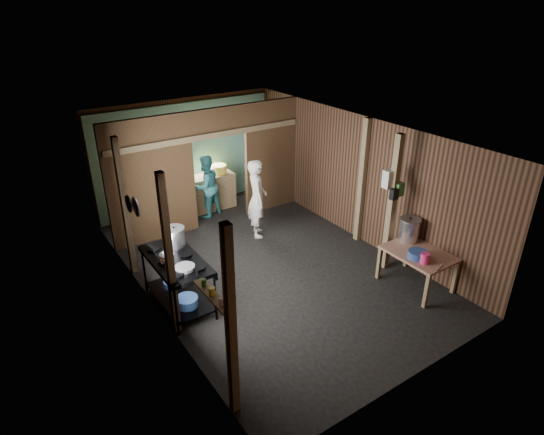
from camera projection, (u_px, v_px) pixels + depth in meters
floor at (266, 265)px, 8.76m from camera, size 4.50×7.00×0.00m
ceiling at (265, 133)px, 7.62m from camera, size 4.50×7.00×0.00m
wall_back at (185, 153)px, 10.80m from camera, size 4.50×0.00×2.60m
wall_front at (422, 300)px, 5.58m from camera, size 4.50×0.00×2.60m
wall_left at (145, 237)px, 7.06m from camera, size 0.00×7.00×2.60m
wall_right at (357, 178)px, 9.32m from camera, size 0.00×7.00×2.60m
partition_left at (151, 181)px, 9.16m from camera, size 1.85×0.10×2.60m
partition_right at (271, 156)px, 10.62m from camera, size 1.35×0.10×2.60m
partition_header at (218, 122)px, 9.51m from camera, size 1.30×0.10×0.60m
turquoise_panel at (186, 156)px, 10.77m from camera, size 4.40×0.06×2.50m
back_counter at (209, 192)px, 10.92m from camera, size 1.20×0.50×0.85m
wall_clock at (195, 128)px, 10.59m from camera, size 0.20×0.03×0.20m
post_left_a at (231, 325)px, 5.15m from camera, size 0.10×0.12×2.60m
post_left_b at (169, 257)px, 6.50m from camera, size 0.10×0.12×2.60m
post_left_c at (125, 209)px, 7.99m from camera, size 0.10×0.12×2.60m
post_right at (362, 182)px, 9.13m from camera, size 0.10×0.12×2.60m
post_free at (392, 205)px, 8.14m from camera, size 0.12×0.12×2.60m
cross_beam at (209, 136)px, 9.46m from camera, size 4.40×0.12×0.12m
pan_lid_big at (136, 207)px, 7.22m from camera, size 0.03×0.34×0.34m
pan_lid_small at (129, 204)px, 7.56m from camera, size 0.03×0.30×0.30m
wall_shelf at (212, 296)px, 5.50m from camera, size 0.14×0.80×0.03m
jar_white at (222, 302)px, 5.28m from camera, size 0.07×0.07×0.10m
jar_yellow at (212, 291)px, 5.47m from camera, size 0.08×0.08×0.10m
jar_green at (204, 283)px, 5.63m from camera, size 0.06×0.06×0.10m
bag_white at (389, 179)px, 7.97m from camera, size 0.22×0.15×0.32m
bag_green at (399, 189)px, 8.00m from camera, size 0.16×0.12×0.24m
bag_black at (394, 194)px, 7.94m from camera, size 0.14×0.10×0.20m
gas_range at (178, 282)px, 7.44m from camera, size 0.78×1.51×0.89m
prep_table at (416, 269)px, 8.00m from camera, size 0.83×1.14×0.67m
stove_pot_large at (175, 237)px, 7.56m from camera, size 0.37×0.37×0.35m
stove_pot_med at (167, 260)px, 7.06m from camera, size 0.31×0.31×0.21m
frying_pan at (185, 268)px, 6.96m from camera, size 0.48×0.61×0.07m
blue_tub_front at (187, 302)px, 7.30m from camera, size 0.36×0.36×0.15m
blue_tub_back at (172, 284)px, 7.78m from camera, size 0.28×0.28×0.11m
stock_pot at (409, 230)px, 8.17m from camera, size 0.45×0.45×0.45m
wash_basin at (418, 254)px, 7.68m from camera, size 0.42×0.42×0.12m
pink_bucket at (425, 258)px, 7.51m from camera, size 0.16×0.16×0.18m
knife at (440, 267)px, 7.42m from camera, size 0.30×0.11×0.01m
yellow_tub at (219, 169)px, 10.84m from camera, size 0.37×0.37×0.20m
cook at (257, 199)px, 9.52m from camera, size 0.62×0.73×1.69m
worker_back at (206, 186)px, 10.41m from camera, size 0.84×0.73×1.48m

